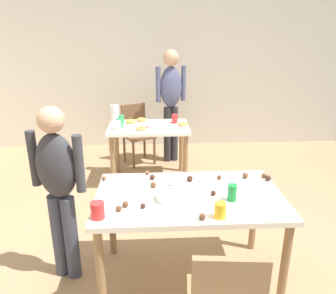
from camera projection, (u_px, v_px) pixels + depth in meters
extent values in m
plane|color=#9E7A56|center=(171.00, 261.00, 2.87)|extent=(6.40, 6.40, 0.00)
cube|color=beige|center=(159.00, 69.00, 5.45)|extent=(6.40, 0.10, 2.60)
cube|color=silver|center=(189.00, 197.00, 2.45)|extent=(1.38, 0.82, 0.04)
cylinder|color=olive|center=(101.00, 274.00, 2.21)|extent=(0.06, 0.06, 0.71)
cylinder|color=olive|center=(284.00, 267.00, 2.28)|extent=(0.06, 0.06, 0.71)
cylinder|color=olive|center=(112.00, 218.00, 2.87)|extent=(0.06, 0.06, 0.71)
cylinder|color=olive|center=(254.00, 214.00, 2.94)|extent=(0.06, 0.06, 0.71)
cube|color=white|center=(149.00, 127.00, 4.21)|extent=(1.02, 0.67, 0.04)
cylinder|color=olive|center=(113.00, 164.00, 4.05)|extent=(0.06, 0.06, 0.71)
cylinder|color=olive|center=(185.00, 162.00, 4.09)|extent=(0.06, 0.06, 0.71)
cylinder|color=olive|center=(117.00, 148.00, 4.57)|extent=(0.06, 0.06, 0.71)
cylinder|color=olive|center=(181.00, 147.00, 4.61)|extent=(0.06, 0.06, 0.71)
cube|color=olive|center=(229.00, 294.00, 1.64)|extent=(0.38, 0.07, 0.42)
cube|color=brown|center=(139.00, 136.00, 4.88)|extent=(0.54, 0.54, 0.04)
cube|color=brown|center=(133.00, 118.00, 4.95)|extent=(0.36, 0.21, 0.42)
cylinder|color=brown|center=(155.00, 151.00, 4.89)|extent=(0.04, 0.04, 0.41)
cylinder|color=brown|center=(134.00, 155.00, 4.73)|extent=(0.04, 0.04, 0.41)
cylinder|color=brown|center=(144.00, 145.00, 5.17)|extent=(0.04, 0.04, 0.41)
cylinder|color=brown|center=(124.00, 148.00, 5.01)|extent=(0.04, 0.04, 0.41)
cylinder|color=#383D4C|center=(59.00, 236.00, 2.63)|extent=(0.11, 0.11, 0.71)
cylinder|color=#383D4C|center=(71.00, 238.00, 2.60)|extent=(0.11, 0.11, 0.71)
ellipsoid|color=#333338|center=(56.00, 166.00, 2.41)|extent=(0.37, 0.29, 0.50)
sphere|color=tan|center=(51.00, 120.00, 2.29)|extent=(0.19, 0.19, 0.19)
cylinder|color=#333338|center=(33.00, 159.00, 2.44)|extent=(0.09, 0.09, 0.43)
cylinder|color=#333338|center=(79.00, 164.00, 2.35)|extent=(0.09, 0.09, 0.43)
cylinder|color=#28282D|center=(174.00, 134.00, 4.99)|extent=(0.11, 0.11, 0.83)
cylinder|color=#28282D|center=(167.00, 135.00, 4.96)|extent=(0.11, 0.11, 0.83)
ellipsoid|color=#4C5175|center=(171.00, 87.00, 4.74)|extent=(0.36, 0.27, 0.59)
sphere|color=tan|center=(171.00, 58.00, 4.60)|extent=(0.23, 0.23, 0.23)
cylinder|color=#4C5175|center=(183.00, 83.00, 4.78)|extent=(0.08, 0.08, 0.50)
cylinder|color=#4C5175|center=(158.00, 85.00, 4.67)|extent=(0.08, 0.08, 0.50)
cylinder|color=white|center=(169.00, 196.00, 2.36)|extent=(0.18, 0.18, 0.06)
cylinder|color=#198438|center=(232.00, 193.00, 2.34)|extent=(0.07, 0.07, 0.12)
cube|color=silver|center=(208.00, 204.00, 2.30)|extent=(0.17, 0.02, 0.01)
cylinder|color=yellow|center=(220.00, 210.00, 2.13)|extent=(0.08, 0.08, 0.11)
cylinder|color=red|center=(98.00, 210.00, 2.12)|extent=(0.09, 0.09, 0.11)
sphere|color=brown|center=(104.00, 178.00, 2.67)|extent=(0.04, 0.04, 0.04)
sphere|color=brown|center=(264.00, 176.00, 2.71)|extent=(0.04, 0.04, 0.04)
sphere|color=brown|center=(202.00, 216.00, 2.11)|extent=(0.04, 0.04, 0.04)
sphere|color=#3D2319|center=(268.00, 178.00, 2.66)|extent=(0.05, 0.05, 0.05)
sphere|color=#3D2319|center=(190.00, 179.00, 2.65)|extent=(0.05, 0.05, 0.05)
sphere|color=brown|center=(245.00, 175.00, 2.71)|extent=(0.05, 0.05, 0.05)
sphere|color=brown|center=(119.00, 208.00, 2.21)|extent=(0.04, 0.04, 0.04)
sphere|color=brown|center=(171.00, 187.00, 2.52)|extent=(0.04, 0.04, 0.04)
sphere|color=#3D2319|center=(143.00, 206.00, 2.25)|extent=(0.04, 0.04, 0.04)
sphere|color=brown|center=(126.00, 204.00, 2.27)|extent=(0.04, 0.04, 0.04)
sphere|color=#3D2319|center=(152.00, 177.00, 2.68)|extent=(0.04, 0.04, 0.04)
sphere|color=#3D2319|center=(213.00, 193.00, 2.43)|extent=(0.04, 0.04, 0.04)
sphere|color=brown|center=(147.00, 173.00, 2.77)|extent=(0.04, 0.04, 0.04)
sphere|color=brown|center=(153.00, 185.00, 2.55)|extent=(0.04, 0.04, 0.04)
sphere|color=brown|center=(219.00, 177.00, 2.69)|extent=(0.04, 0.04, 0.04)
cylinder|color=white|center=(115.00, 113.00, 4.40)|extent=(0.11, 0.11, 0.22)
cylinder|color=green|center=(119.00, 123.00, 4.10)|extent=(0.08, 0.08, 0.12)
cylinder|color=green|center=(121.00, 119.00, 4.30)|extent=(0.07, 0.07, 0.11)
cylinder|color=white|center=(117.00, 126.00, 4.01)|extent=(0.09, 0.09, 0.11)
cylinder|color=red|center=(175.00, 119.00, 4.31)|extent=(0.08, 0.08, 0.12)
torus|color=gold|center=(183.00, 124.00, 4.21)|extent=(0.13, 0.13, 0.04)
torus|color=pink|center=(150.00, 126.00, 4.13)|extent=(0.12, 0.12, 0.04)
torus|color=gold|center=(131.00, 121.00, 4.33)|extent=(0.14, 0.14, 0.04)
torus|color=gold|center=(141.00, 120.00, 4.42)|extent=(0.13, 0.13, 0.04)
torus|color=gold|center=(141.00, 128.00, 4.02)|extent=(0.13, 0.13, 0.04)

